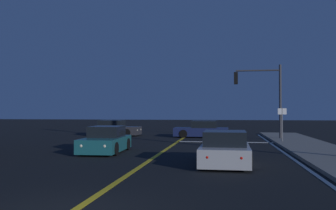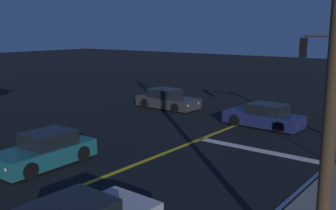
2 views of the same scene
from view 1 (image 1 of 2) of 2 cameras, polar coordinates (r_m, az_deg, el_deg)
name	(u,v)px [view 1 (image 1 of 2)]	position (r m, az deg, el deg)	size (l,w,h in m)	color
lane_line_center	(156,156)	(17.38, -1.89, -7.97)	(0.20, 33.52, 0.01)	gold
lane_line_edge_right	(293,159)	(17.36, 18.87, -7.93)	(0.16, 33.52, 0.01)	silver
stop_bar	(225,142)	(25.40, 8.84, -5.73)	(6.45, 0.50, 0.01)	silver
car_lead_oncoming_silver	(225,150)	(14.92, 8.88, -6.90)	(2.04, 4.35, 1.34)	#B2B5BA
car_far_approaching_charcoal	(114,129)	(32.02, -8.43, -3.70)	(4.45, 2.06, 1.34)	#2D2D33
car_side_waiting_navy	(202,130)	(29.71, 5.31, -3.92)	(4.40, 1.96, 1.34)	navy
car_mid_block_teal	(106,141)	(19.27, -9.66, -5.55)	(2.01, 4.20, 1.34)	#195960
traffic_signal_near_right	(263,90)	(27.80, 14.60, 2.25)	(3.42, 0.28, 5.52)	#38383D
street_sign_corner	(282,119)	(25.11, 17.38, -2.14)	(0.56, 0.07, 2.36)	slate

